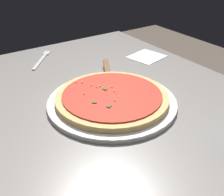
% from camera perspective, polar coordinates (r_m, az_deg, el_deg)
% --- Properties ---
extents(restaurant_table, '(1.04, 0.82, 0.75)m').
position_cam_1_polar(restaurant_table, '(0.95, -0.70, -6.73)').
color(restaurant_table, black).
rests_on(restaurant_table, ground_plane).
extents(serving_plate, '(0.37, 0.37, 0.01)m').
position_cam_1_polar(serving_plate, '(0.82, -0.00, -0.82)').
color(serving_plate, white).
rests_on(serving_plate, restaurant_table).
extents(pizza, '(0.32, 0.32, 0.02)m').
position_cam_1_polar(pizza, '(0.81, -0.00, 0.15)').
color(pizza, '#DBB26B').
rests_on(pizza, serving_plate).
extents(pizza_server, '(0.21, 0.15, 0.01)m').
position_cam_1_polar(pizza_server, '(0.97, -0.86, 4.89)').
color(pizza_server, silver).
rests_on(pizza_server, serving_plate).
extents(napkin_folded_right, '(0.14, 0.15, 0.00)m').
position_cam_1_polar(napkin_folded_right, '(1.16, 6.87, 8.12)').
color(napkin_folded_right, white).
rests_on(napkin_folded_right, restaurant_table).
extents(fork, '(0.16, 0.13, 0.00)m').
position_cam_1_polar(fork, '(1.16, -13.65, 7.54)').
color(fork, silver).
rests_on(fork, restaurant_table).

